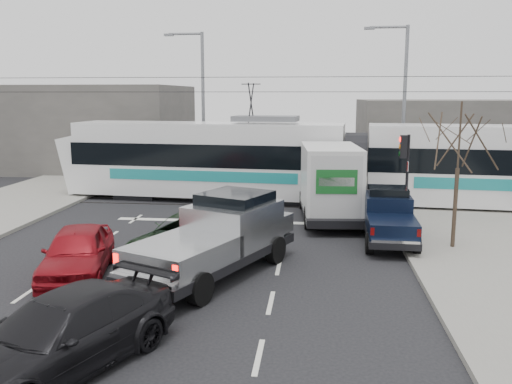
# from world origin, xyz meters

# --- Properties ---
(ground) EXTENTS (120.00, 120.00, 0.00)m
(ground) POSITION_xyz_m (0.00, 0.00, 0.00)
(ground) COLOR black
(ground) RESTS_ON ground
(rails) EXTENTS (60.00, 1.60, 0.03)m
(rails) POSITION_xyz_m (0.00, 10.00, 0.01)
(rails) COLOR #33302D
(rails) RESTS_ON ground
(building_left) EXTENTS (14.00, 10.00, 6.00)m
(building_left) POSITION_xyz_m (-14.00, 22.00, 3.00)
(building_left) COLOR slate
(building_left) RESTS_ON ground
(building_right) EXTENTS (12.00, 10.00, 5.00)m
(building_right) POSITION_xyz_m (12.00, 24.00, 2.50)
(building_right) COLOR slate
(building_right) RESTS_ON ground
(bare_tree) EXTENTS (2.40, 2.40, 5.00)m
(bare_tree) POSITION_xyz_m (7.60, 2.50, 3.79)
(bare_tree) COLOR #47382B
(bare_tree) RESTS_ON ground
(traffic_signal) EXTENTS (0.44, 0.44, 3.60)m
(traffic_signal) POSITION_xyz_m (6.47, 6.50, 2.74)
(traffic_signal) COLOR black
(traffic_signal) RESTS_ON ground
(street_lamp_near) EXTENTS (2.38, 0.25, 9.00)m
(street_lamp_near) POSITION_xyz_m (7.31, 14.00, 5.11)
(street_lamp_near) COLOR slate
(street_lamp_near) RESTS_ON ground
(street_lamp_far) EXTENTS (2.38, 0.25, 9.00)m
(street_lamp_far) POSITION_xyz_m (-4.19, 16.00, 5.11)
(street_lamp_far) COLOR slate
(street_lamp_far) RESTS_ON ground
(catenary) EXTENTS (60.00, 0.20, 7.00)m
(catenary) POSITION_xyz_m (0.00, 10.00, 3.88)
(catenary) COLOR black
(catenary) RESTS_ON ground
(tram) EXTENTS (28.97, 5.30, 5.88)m
(tram) POSITION_xyz_m (4.69, 10.40, 2.09)
(tram) COLOR white
(tram) RESTS_ON ground
(silver_pickup) EXTENTS (4.63, 6.81, 2.35)m
(silver_pickup) POSITION_xyz_m (-0.03, -0.67, 1.17)
(silver_pickup) COLOR black
(silver_pickup) RESTS_ON ground
(box_truck) EXTENTS (2.76, 6.69, 3.26)m
(box_truck) POSITION_xyz_m (3.38, 6.88, 1.61)
(box_truck) COLOR black
(box_truck) RESTS_ON ground
(navy_pickup) EXTENTS (1.92, 4.64, 1.93)m
(navy_pickup) POSITION_xyz_m (5.51, 3.52, 0.95)
(navy_pickup) COLOR black
(navy_pickup) RESTS_ON ground
(green_car) EXTENTS (3.91, 6.01, 1.54)m
(green_car) POSITION_xyz_m (-1.22, 0.33, 0.77)
(green_car) COLOR black
(green_car) RESTS_ON ground
(red_car) EXTENTS (2.77, 4.73, 1.51)m
(red_car) POSITION_xyz_m (-4.20, -1.55, 0.76)
(red_car) COLOR maroon
(red_car) RESTS_ON ground
(dark_car) EXTENTS (4.08, 5.57, 1.50)m
(dark_car) POSITION_xyz_m (-2.07, -6.95, 0.75)
(dark_car) COLOR black
(dark_car) RESTS_ON ground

